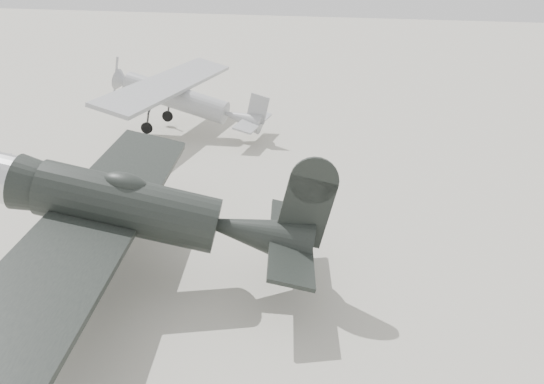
# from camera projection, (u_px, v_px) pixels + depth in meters

# --- Properties ---
(ground) EXTENTS (160.00, 160.00, 0.00)m
(ground) POSITION_uv_depth(u_px,v_px,m) (170.00, 287.00, 15.00)
(ground) COLOR #A39F91
(ground) RESTS_ON ground
(lowwing_monoplane) EXTENTS (9.58, 13.22, 4.26)m
(lowwing_monoplane) POSITION_uv_depth(u_px,v_px,m) (146.00, 211.00, 14.36)
(lowwing_monoplane) COLOR black
(lowwing_monoplane) RESTS_ON ground
(highwing_monoplane) EXTENTS (8.51, 11.89, 3.40)m
(highwing_monoplane) POSITION_uv_depth(u_px,v_px,m) (182.00, 95.00, 27.50)
(highwing_monoplane) COLOR #929396
(highwing_monoplane) RESTS_ON ground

